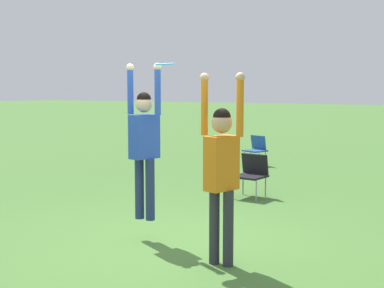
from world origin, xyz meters
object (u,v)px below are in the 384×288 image
at_px(person_defending, 222,164).
at_px(camping_chair_3, 256,148).
at_px(person_jumping, 144,138).
at_px(frisbee, 165,64).
at_px(camping_chair_1, 252,172).

xyz_separation_m(person_defending, camping_chair_3, (-2.60, 7.47, -0.69)).
height_order(person_jumping, camping_chair_3, person_jumping).
bearing_deg(camping_chair_3, person_defending, 131.34).
bearing_deg(person_defending, frisbee, -85.04).
relative_size(person_jumping, camping_chair_3, 2.64).
relative_size(camping_chair_1, camping_chair_3, 1.02).
xyz_separation_m(person_defending, frisbee, (-0.85, 0.19, 1.13)).
relative_size(person_defending, camping_chair_1, 2.76).
distance_m(person_defending, camping_chair_3, 7.94).
height_order(frisbee, camping_chair_3, frisbee).
height_order(person_defending, camping_chair_1, person_defending).
height_order(camping_chair_1, camping_chair_3, camping_chair_1).
height_order(person_jumping, frisbee, person_jumping).
bearing_deg(camping_chair_1, person_jumping, 94.75).
bearing_deg(frisbee, camping_chair_1, 95.09).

